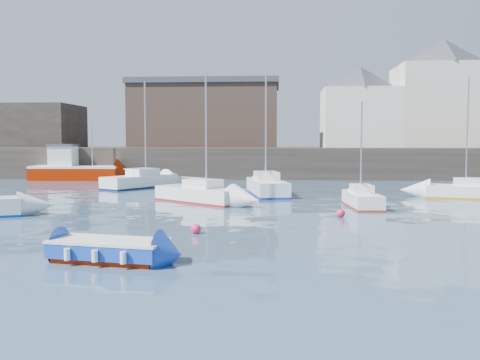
# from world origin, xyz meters

# --- Properties ---
(water) EXTENTS (220.00, 220.00, 0.00)m
(water) POSITION_xyz_m (0.00, 0.00, 0.00)
(water) COLOR #2D4760
(water) RESTS_ON ground
(quay_wall) EXTENTS (90.00, 5.00, 3.00)m
(quay_wall) POSITION_xyz_m (0.00, 35.00, 1.50)
(quay_wall) COLOR #28231E
(quay_wall) RESTS_ON ground
(land_strip) EXTENTS (90.00, 32.00, 2.80)m
(land_strip) POSITION_xyz_m (0.00, 53.00, 1.40)
(land_strip) COLOR #28231E
(land_strip) RESTS_ON ground
(bldg_east_a) EXTENTS (13.36, 13.36, 11.80)m
(bldg_east_a) POSITION_xyz_m (20.00, 42.00, 8.81)
(bldg_east_a) COLOR beige
(bldg_east_a) RESTS_ON land_strip
(bldg_east_d) EXTENTS (11.14, 11.14, 8.95)m
(bldg_east_d) POSITION_xyz_m (11.00, 41.50, 7.36)
(bldg_east_d) COLOR white
(bldg_east_d) RESTS_ON land_strip
(warehouse) EXTENTS (16.40, 10.40, 7.60)m
(warehouse) POSITION_xyz_m (-6.00, 43.00, 6.62)
(warehouse) COLOR #3D2D26
(warehouse) RESTS_ON land_strip
(bldg_west) EXTENTS (14.00, 8.00, 5.00)m
(bldg_west) POSITION_xyz_m (-28.00, 42.00, 5.30)
(bldg_west) COLOR #353028
(bldg_west) RESTS_ON land_strip
(blue_dinghy) EXTENTS (3.81, 2.19, 0.68)m
(blue_dinghy) POSITION_xyz_m (-3.05, -2.00, 0.38)
(blue_dinghy) COLOR #931900
(blue_dinghy) RESTS_ON ground
(fishing_boat) EXTENTS (8.34, 3.42, 5.44)m
(fishing_boat) POSITION_xyz_m (-17.21, 31.49, 1.05)
(fishing_boat) COLOR #931900
(fishing_boat) RESTS_ON ground
(sailboat_b) EXTENTS (5.99, 5.32, 7.85)m
(sailboat_b) POSITION_xyz_m (-2.56, 13.91, 0.51)
(sailboat_b) COLOR white
(sailboat_b) RESTS_ON ground
(sailboat_c) EXTENTS (1.77, 4.60, 5.93)m
(sailboat_c) POSITION_xyz_m (6.83, 12.23, 0.45)
(sailboat_c) COLOR white
(sailboat_c) RESTS_ON ground
(sailboat_d) EXTENTS (6.34, 3.57, 7.71)m
(sailboat_d) POSITION_xyz_m (14.76, 17.23, 0.47)
(sailboat_d) COLOR white
(sailboat_d) RESTS_ON ground
(sailboat_f) EXTENTS (3.19, 6.56, 8.18)m
(sailboat_f) POSITION_xyz_m (1.39, 18.66, 0.58)
(sailboat_f) COLOR white
(sailboat_f) RESTS_ON ground
(sailboat_h) EXTENTS (5.21, 6.66, 8.41)m
(sailboat_h) POSITION_xyz_m (-8.73, 23.60, 0.55)
(sailboat_h) COLOR white
(sailboat_h) RESTS_ON ground
(buoy_near) EXTENTS (0.41, 0.41, 0.41)m
(buoy_near) POSITION_xyz_m (-1.14, 3.10, 0.00)
(buoy_near) COLOR #EA2757
(buoy_near) RESTS_ON ground
(buoy_mid) EXTENTS (0.42, 0.42, 0.42)m
(buoy_mid) POSITION_xyz_m (5.19, 8.21, 0.00)
(buoy_mid) COLOR #EA2757
(buoy_mid) RESTS_ON ground
(buoy_far) EXTENTS (0.39, 0.39, 0.39)m
(buoy_far) POSITION_xyz_m (-3.45, 18.78, 0.00)
(buoy_far) COLOR #EA2757
(buoy_far) RESTS_ON ground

